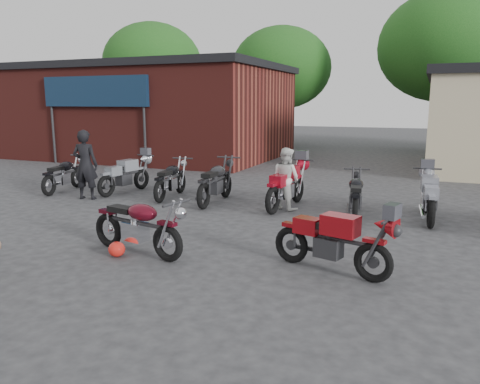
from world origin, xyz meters
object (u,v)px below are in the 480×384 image
at_px(helmet, 117,249).
at_px(person_dark, 85,165).
at_px(row_bike_3, 216,180).
at_px(row_bike_6, 429,194).
at_px(sportbike, 333,238).
at_px(person_light, 286,179).
at_px(row_bike_4, 287,183).
at_px(row_bike_0, 64,173).
at_px(vintage_motorcycle, 138,222).
at_px(row_bike_5, 356,193).
at_px(row_bike_1, 125,173).
at_px(row_bike_2, 171,177).

bearing_deg(helmet, person_dark, 135.43).
height_order(row_bike_3, row_bike_6, row_bike_3).
bearing_deg(sportbike, person_light, 131.86).
distance_m(helmet, row_bike_4, 4.97).
xyz_separation_m(sportbike, row_bike_0, (-8.59, 3.66, -0.00)).
relative_size(vintage_motorcycle, row_bike_5, 1.03).
xyz_separation_m(sportbike, row_bike_1, (-6.80, 4.16, 0.01)).
height_order(sportbike, person_dark, person_dark).
relative_size(row_bike_2, row_bike_6, 0.96).
relative_size(row_bike_0, row_bike_1, 0.97).
height_order(person_dark, row_bike_0, person_dark).
bearing_deg(person_light, sportbike, 142.22).
relative_size(row_bike_0, row_bike_3, 0.90).
height_order(vintage_motorcycle, person_dark, person_dark).
bearing_deg(row_bike_1, row_bike_0, 113.39).
height_order(vintage_motorcycle, row_bike_1, vintage_motorcycle).
distance_m(vintage_motorcycle, row_bike_2, 4.89).
height_order(person_light, row_bike_5, person_light).
bearing_deg(row_bike_6, sportbike, 157.25).
bearing_deg(row_bike_1, row_bike_6, -82.85).
distance_m(row_bike_1, row_bike_3, 3.00).
xyz_separation_m(row_bike_0, row_bike_4, (6.64, 0.40, 0.07)).
distance_m(row_bike_3, row_bike_6, 5.12).
relative_size(person_dark, person_light, 1.24).
bearing_deg(row_bike_3, sportbike, -139.13).
bearing_deg(row_bike_0, row_bike_5, -98.07).
bearing_deg(row_bike_6, helmet, 129.35).
bearing_deg(person_dark, sportbike, 144.85).
bearing_deg(helmet, row_bike_6, 44.43).
xyz_separation_m(person_light, row_bike_1, (-4.86, 0.23, -0.19)).
xyz_separation_m(vintage_motorcycle, row_bike_5, (3.00, 4.13, -0.02)).
bearing_deg(person_light, row_bike_5, -160.40).
distance_m(person_dark, person_light, 5.38).
xyz_separation_m(person_dark, row_bike_3, (3.42, 0.89, -0.32)).
bearing_deg(row_bike_4, row_bike_5, -94.33).
xyz_separation_m(helmet, row_bike_6, (4.81, 4.72, 0.45)).
distance_m(row_bike_0, row_bike_2, 3.38).
distance_m(helmet, person_light, 4.87).
bearing_deg(vintage_motorcycle, row_bike_0, 154.52).
bearing_deg(row_bike_0, vintage_motorcycle, -135.74).
bearing_deg(row_bike_6, person_dark, 91.94).
bearing_deg(vintage_motorcycle, row_bike_1, 139.68).
distance_m(row_bike_0, row_bike_1, 1.86).
height_order(row_bike_2, row_bike_6, row_bike_6).
bearing_deg(row_bike_4, vintage_motorcycle, 170.07).
bearing_deg(person_light, row_bike_6, -151.32).
bearing_deg(row_bike_2, row_bike_5, -100.85).
relative_size(person_dark, row_bike_2, 0.97).
bearing_deg(row_bike_4, row_bike_3, 100.31).
relative_size(sportbike, row_bike_3, 0.90).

